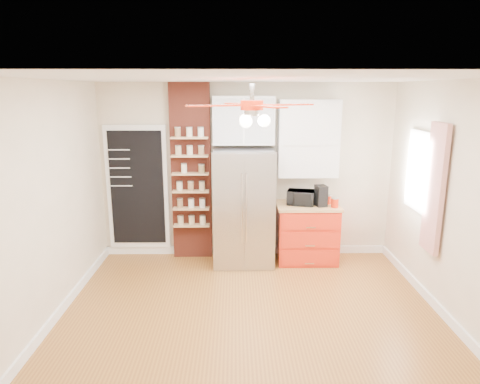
{
  "coord_description": "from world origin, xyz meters",
  "views": [
    {
      "loc": [
        -0.18,
        -4.53,
        2.58
      ],
      "look_at": [
        -0.11,
        0.9,
        1.28
      ],
      "focal_mm": 32.0,
      "sensor_mm": 36.0,
      "label": 1
    }
  ],
  "objects_px": {
    "ceiling_fan": "(252,106)",
    "canister_left": "(335,203)",
    "pantry_jar_oats": "(184,169)",
    "red_cabinet": "(307,233)",
    "fridge": "(244,207)",
    "coffee_maker": "(321,196)",
    "toaster_oven": "(301,198)"
  },
  "relations": [
    {
      "from": "ceiling_fan",
      "to": "canister_left",
      "type": "bearing_deg",
      "value": 49.75
    },
    {
      "from": "ceiling_fan",
      "to": "pantry_jar_oats",
      "type": "height_order",
      "value": "ceiling_fan"
    },
    {
      "from": "red_cabinet",
      "to": "pantry_jar_oats",
      "type": "distance_m",
      "value": 2.11
    },
    {
      "from": "fridge",
      "to": "canister_left",
      "type": "distance_m",
      "value": 1.35
    },
    {
      "from": "ceiling_fan",
      "to": "pantry_jar_oats",
      "type": "xyz_separation_m",
      "value": [
        -0.94,
        1.77,
        -0.99
      ]
    },
    {
      "from": "ceiling_fan",
      "to": "fridge",
      "type": "bearing_deg",
      "value": 91.76
    },
    {
      "from": "fridge",
      "to": "red_cabinet",
      "type": "xyz_separation_m",
      "value": [
        0.97,
        0.05,
        -0.42
      ]
    },
    {
      "from": "canister_left",
      "to": "ceiling_fan",
      "type": "bearing_deg",
      "value": -130.25
    },
    {
      "from": "red_cabinet",
      "to": "pantry_jar_oats",
      "type": "height_order",
      "value": "pantry_jar_oats"
    },
    {
      "from": "fridge",
      "to": "red_cabinet",
      "type": "height_order",
      "value": "fridge"
    },
    {
      "from": "ceiling_fan",
      "to": "coffee_maker",
      "type": "xyz_separation_m",
      "value": [
        1.1,
        1.6,
        -1.37
      ]
    },
    {
      "from": "canister_left",
      "to": "pantry_jar_oats",
      "type": "relative_size",
      "value": 0.99
    },
    {
      "from": "fridge",
      "to": "ceiling_fan",
      "type": "xyz_separation_m",
      "value": [
        0.05,
        -1.63,
        1.55
      ]
    },
    {
      "from": "fridge",
      "to": "pantry_jar_oats",
      "type": "bearing_deg",
      "value": 170.94
    },
    {
      "from": "fridge",
      "to": "canister_left",
      "type": "bearing_deg",
      "value": -4.53
    },
    {
      "from": "red_cabinet",
      "to": "canister_left",
      "type": "height_order",
      "value": "canister_left"
    },
    {
      "from": "toaster_oven",
      "to": "fridge",
      "type": "bearing_deg",
      "value": -162.33
    },
    {
      "from": "pantry_jar_oats",
      "to": "canister_left",
      "type": "bearing_deg",
      "value": -6.35
    },
    {
      "from": "coffee_maker",
      "to": "canister_left",
      "type": "relative_size",
      "value": 2.38
    },
    {
      "from": "coffee_maker",
      "to": "fridge",
      "type": "bearing_deg",
      "value": 166.47
    },
    {
      "from": "red_cabinet",
      "to": "toaster_oven",
      "type": "distance_m",
      "value": 0.57
    },
    {
      "from": "fridge",
      "to": "toaster_oven",
      "type": "relative_size",
      "value": 4.4
    },
    {
      "from": "red_cabinet",
      "to": "canister_left",
      "type": "relative_size",
      "value": 7.17
    },
    {
      "from": "coffee_maker",
      "to": "pantry_jar_oats",
      "type": "height_order",
      "value": "pantry_jar_oats"
    },
    {
      "from": "fridge",
      "to": "coffee_maker",
      "type": "xyz_separation_m",
      "value": [
        1.15,
        -0.03,
        0.18
      ]
    },
    {
      "from": "fridge",
      "to": "coffee_maker",
      "type": "distance_m",
      "value": 1.16
    },
    {
      "from": "fridge",
      "to": "pantry_jar_oats",
      "type": "distance_m",
      "value": 1.06
    },
    {
      "from": "red_cabinet",
      "to": "coffee_maker",
      "type": "relative_size",
      "value": 3.02
    },
    {
      "from": "red_cabinet",
      "to": "toaster_oven",
      "type": "bearing_deg",
      "value": -177.25
    },
    {
      "from": "pantry_jar_oats",
      "to": "red_cabinet",
      "type": "bearing_deg",
      "value": -2.83
    },
    {
      "from": "red_cabinet",
      "to": "coffee_maker",
      "type": "distance_m",
      "value": 0.63
    },
    {
      "from": "pantry_jar_oats",
      "to": "toaster_oven",
      "type": "bearing_deg",
      "value": -3.19
    }
  ]
}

